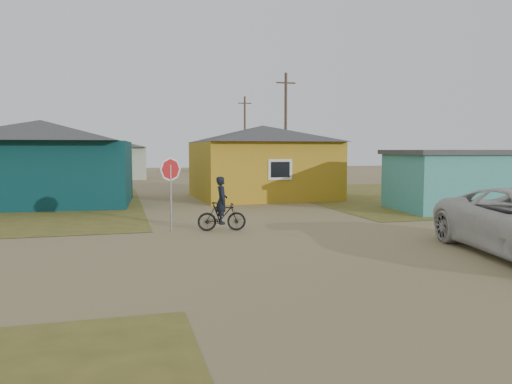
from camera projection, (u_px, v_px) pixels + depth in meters
ground at (319, 251)px, 12.95m from camera, size 120.00×120.00×0.00m
grass_ne at (456, 194)px, 29.12m from camera, size 20.00×18.00×0.00m
house_teal at (42, 161)px, 23.51m from camera, size 8.93×7.08×4.00m
house_yellow at (263, 161)px, 26.89m from camera, size 7.72×6.76×3.90m
shed_turquoise at (466, 180)px, 21.58m from camera, size 6.71×4.93×2.60m
house_pale_west at (107, 158)px, 43.89m from camera, size 7.04×6.15×3.60m
house_beige_east at (263, 156)px, 53.86m from camera, size 6.95×6.05×3.60m
house_pale_north at (32, 157)px, 53.32m from camera, size 6.28×5.81×3.40m
utility_pole_near at (286, 128)px, 35.44m from camera, size 1.40×0.20×8.00m
utility_pole_far at (245, 134)px, 51.08m from camera, size 1.40×0.20×8.00m
stop_sign at (171, 177)px, 15.89m from camera, size 0.78×0.11×2.38m
cyclist at (222, 211)px, 16.02m from camera, size 1.60×0.66×1.76m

